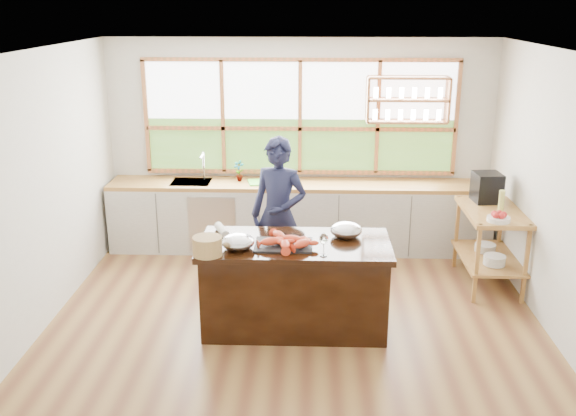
{
  "coord_description": "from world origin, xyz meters",
  "views": [
    {
      "loc": [
        0.14,
        -6.0,
        3.12
      ],
      "look_at": [
        -0.08,
        0.15,
        1.14
      ],
      "focal_mm": 40.0,
      "sensor_mm": 36.0,
      "label": 1
    }
  ],
  "objects_px": {
    "wicker_basket": "(207,246)",
    "espresso_machine": "(487,187)",
    "cook": "(279,215)",
    "island": "(295,284)"
  },
  "relations": [
    {
      "from": "island",
      "to": "espresso_machine",
      "type": "relative_size",
      "value": 5.45
    },
    {
      "from": "island",
      "to": "espresso_machine",
      "type": "bearing_deg",
      "value": 32.94
    },
    {
      "from": "cook",
      "to": "espresso_machine",
      "type": "distance_m",
      "value": 2.46
    },
    {
      "from": "espresso_machine",
      "to": "wicker_basket",
      "type": "height_order",
      "value": "espresso_machine"
    },
    {
      "from": "island",
      "to": "espresso_machine",
      "type": "distance_m",
      "value": 2.68
    },
    {
      "from": "cook",
      "to": "espresso_machine",
      "type": "relative_size",
      "value": 5.15
    },
    {
      "from": "wicker_basket",
      "to": "espresso_machine",
      "type": "bearing_deg",
      "value": 30.65
    },
    {
      "from": "wicker_basket",
      "to": "cook",
      "type": "bearing_deg",
      "value": 64.57
    },
    {
      "from": "espresso_machine",
      "to": "island",
      "type": "bearing_deg",
      "value": -152.63
    },
    {
      "from": "cook",
      "to": "wicker_basket",
      "type": "height_order",
      "value": "cook"
    }
  ]
}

